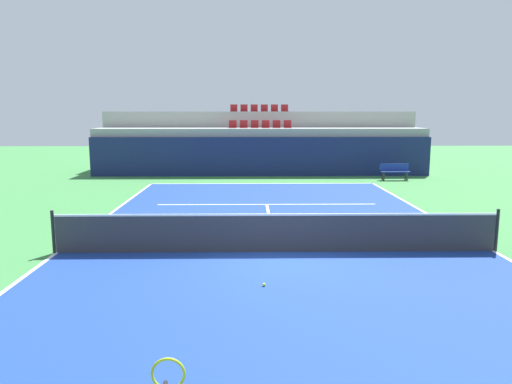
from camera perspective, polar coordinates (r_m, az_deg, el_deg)
ground_plane at (r=12.26m, az=2.41°, el=-7.04°), size 80.00×80.00×0.00m
court_surface at (r=12.25m, az=2.41°, el=-7.02°), size 11.00×24.00×0.01m
baseline_far at (r=23.95m, az=0.75°, el=0.99°), size 11.00×0.10×0.00m
sideline_left at (r=13.12m, az=-22.26°, el=-6.59°), size 0.10×24.00×0.00m
sideline_right at (r=13.69m, az=25.97°, el=-6.19°), size 0.10×24.00×0.00m
service_line_far at (r=18.48m, az=1.26°, el=-1.46°), size 8.26×0.10×0.00m
centre_service_line at (r=15.35m, az=1.72°, el=-3.66°), size 0.10×6.40×0.00m
back_wall at (r=26.87m, az=0.57°, el=4.16°), size 18.65×0.30×2.14m
stands_tier_lower at (r=28.20m, az=0.50°, el=4.86°), size 18.65×2.40×2.59m
stands_tier_upper at (r=30.57m, az=0.38°, el=6.07°), size 18.65×2.40×3.52m
seating_row_lower at (r=28.23m, az=0.49°, el=7.75°), size 3.59×0.44×0.44m
seating_row_upper at (r=30.62m, az=0.38°, el=9.61°), size 3.59×0.44×0.44m
tennis_net at (r=12.12m, az=2.42°, el=-4.73°), size 11.08×0.08×1.07m
player_bench at (r=26.22m, az=15.88°, el=2.45°), size 1.50×0.40×0.85m
tennis_ball_0 at (r=9.90m, az=0.94°, el=-10.77°), size 0.07×0.07×0.07m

